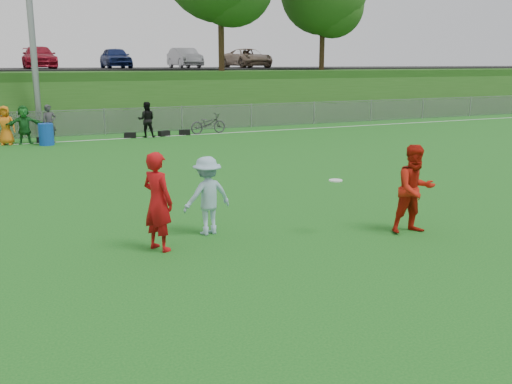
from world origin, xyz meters
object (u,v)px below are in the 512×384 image
player_red_left (158,201)px  frisbee (336,180)px  recycling_bin (46,134)px  bicycle (208,124)px  player_blue (207,196)px  player_red_center (415,189)px

player_red_left → frisbee: 3.64m
player_red_left → frisbee: (3.59, -0.57, 0.21)m
recycling_bin → bicycle: bicycle is taller
player_blue → recycling_bin: size_ratio=1.75×
player_blue → bicycle: bearing=-118.7°
player_red_left → frisbee: player_red_left is taller
player_red_center → player_blue: (-4.00, 1.71, -0.12)m
player_red_center → player_blue: bearing=162.5°
player_red_left → recycling_bin: player_red_left is taller
player_red_center → frisbee: player_red_center is taller
recycling_bin → player_red_center: bearing=-70.6°
frisbee → bicycle: (3.42, 17.43, -0.66)m
player_red_left → bicycle: player_red_left is taller
player_blue → frisbee: 2.68m
player_blue → player_red_center: bearing=147.8°
player_red_center → recycling_bin: (-5.99, 17.01, -0.47)m
player_blue → recycling_bin: bearing=-91.7°
player_blue → bicycle: size_ratio=0.86×
bicycle → frisbee: bearing=161.6°
frisbee → recycling_bin: frisbee is taller
player_red_center → bicycle: bearing=89.9°
player_red_left → player_red_center: size_ratio=1.02×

